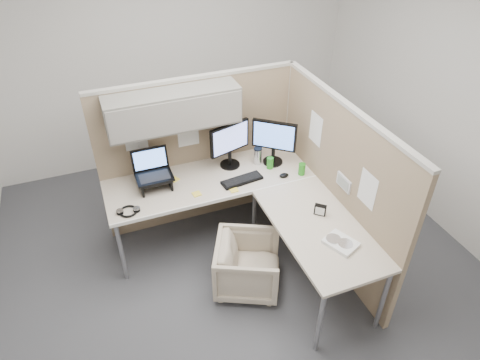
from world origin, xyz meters
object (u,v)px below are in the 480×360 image
object	(u,v)px
desk	(247,201)
keyboard	(242,180)
office_chair	(248,263)
monitor_left	(230,142)

from	to	relation	value
desk	keyboard	world-z (taller)	keyboard
desk	office_chair	xyz separation A→B (m)	(-0.14, -0.36, -0.40)
desk	monitor_left	size ratio (longest dim) A/B	4.29
office_chair	monitor_left	distance (m)	1.17
monitor_left	keyboard	world-z (taller)	monitor_left
office_chair	desk	bearing A→B (deg)	5.03
desk	keyboard	xyz separation A→B (m)	(0.05, 0.25, 0.05)
monitor_left	desk	bearing A→B (deg)	-110.14
office_chair	keyboard	bearing A→B (deg)	9.20
office_chair	monitor_left	bearing A→B (deg)	15.20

